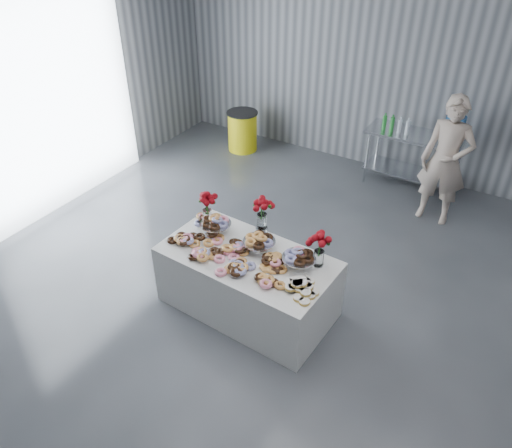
{
  "coord_description": "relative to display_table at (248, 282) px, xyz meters",
  "views": [
    {
      "loc": [
        1.91,
        -3.15,
        4.1
      ],
      "look_at": [
        -0.46,
        0.78,
        0.91
      ],
      "focal_mm": 35.0,
      "sensor_mm": 36.0,
      "label": 1
    }
  ],
  "objects": [
    {
      "name": "cake_stand_mid",
      "position": [
        0.06,
        0.15,
        0.52
      ],
      "size": [
        0.36,
        0.36,
        0.17
      ],
      "color": "silver",
      "rests_on": "display_table"
    },
    {
      "name": "cake_stand_right",
      "position": [
        0.56,
        0.12,
        0.52
      ],
      "size": [
        0.36,
        0.36,
        0.17
      ],
      "color": "silver",
      "rests_on": "display_table"
    },
    {
      "name": "room_walls",
      "position": [
        0.07,
        -0.34,
        2.26
      ],
      "size": [
        8.04,
        9.04,
        4.02
      ],
      "color": "gray",
      "rests_on": "ground"
    },
    {
      "name": "water_jug",
      "position": [
        1.24,
        3.69,
        0.77
      ],
      "size": [
        0.28,
        0.28,
        0.55
      ],
      "color": "#4492E7",
      "rests_on": "prep_table"
    },
    {
      "name": "donut_mounds",
      "position": [
        0.0,
        -0.05,
        0.42
      ],
      "size": [
        1.85,
        0.91,
        0.09
      ],
      "primitive_type": null,
      "rotation": [
        0.0,
        0.0,
        -0.06
      ],
      "color": "#E29852",
      "rests_on": "display_table"
    },
    {
      "name": "drink_bottles",
      "position": [
        0.42,
        3.59,
        0.66
      ],
      "size": [
        0.54,
        0.08,
        0.27
      ],
      "primitive_type": null,
      "color": "#268C33",
      "rests_on": "prep_table"
    },
    {
      "name": "danish_pile",
      "position": [
        0.74,
        -0.19,
        0.43
      ],
      "size": [
        0.48,
        0.48,
        0.11
      ],
      "primitive_type": null,
      "color": "white",
      "rests_on": "display_table"
    },
    {
      "name": "display_table",
      "position": [
        0.0,
        0.0,
        0.0
      ],
      "size": [
        1.96,
        1.11,
        0.75
      ],
      "primitive_type": "cube",
      "rotation": [
        0.0,
        0.0,
        -0.06
      ],
      "color": "white",
      "rests_on": "ground"
    },
    {
      "name": "ground",
      "position": [
        0.35,
        -0.41,
        -0.38
      ],
      "size": [
        9.0,
        9.0,
        0.0
      ],
      "primitive_type": "plane",
      "color": "#373A3F",
      "rests_on": "ground"
    },
    {
      "name": "bouquet_left",
      "position": [
        -0.73,
        0.29,
        0.67
      ],
      "size": [
        0.26,
        0.26,
        0.42
      ],
      "color": "white",
      "rests_on": "display_table"
    },
    {
      "name": "prep_table",
      "position": [
        0.74,
        3.69,
        0.24
      ],
      "size": [
        1.5,
        0.6,
        0.9
      ],
      "color": "silver",
      "rests_on": "ground"
    },
    {
      "name": "cake_stand_left",
      "position": [
        -0.54,
        0.18,
        0.52
      ],
      "size": [
        0.36,
        0.36,
        0.17
      ],
      "color": "silver",
      "rests_on": "display_table"
    },
    {
      "name": "bouquet_right",
      "position": [
        0.72,
        0.26,
        0.67
      ],
      "size": [
        0.26,
        0.26,
        0.42
      ],
      "color": "white",
      "rests_on": "display_table"
    },
    {
      "name": "bouquet_center",
      "position": [
        -0.03,
        0.35,
        0.75
      ],
      "size": [
        0.26,
        0.26,
        0.57
      ],
      "color": "silver",
      "rests_on": "display_table"
    },
    {
      "name": "person",
      "position": [
        1.34,
        2.98,
        0.55
      ],
      "size": [
        0.67,
        0.44,
        1.84
      ],
      "primitive_type": "imported",
      "rotation": [
        0.0,
        0.0,
        -0.0
      ],
      "color": "#CC8C93",
      "rests_on": "ground"
    },
    {
      "name": "trash_barrel",
      "position": [
        -2.25,
        3.43,
        -0.02
      ],
      "size": [
        0.56,
        0.56,
        0.71
      ],
      "rotation": [
        0.0,
        0.0,
        -0.26
      ],
      "color": "yellow",
      "rests_on": "ground"
    }
  ]
}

